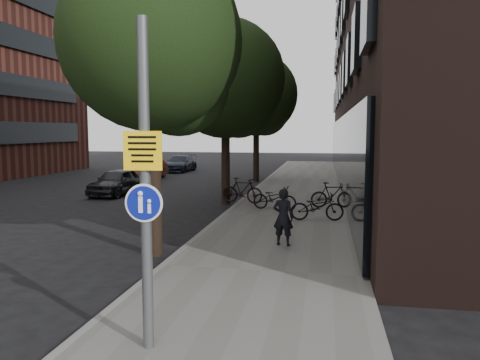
% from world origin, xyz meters
% --- Properties ---
extents(ground, '(120.00, 120.00, 0.00)m').
position_xyz_m(ground, '(0.00, 0.00, 0.00)').
color(ground, black).
rests_on(ground, ground).
extents(sidewalk, '(4.50, 60.00, 0.12)m').
position_xyz_m(sidewalk, '(0.25, 10.00, 0.06)').
color(sidewalk, '#65625D').
rests_on(sidewalk, ground).
extents(curb_edge, '(0.15, 60.00, 0.13)m').
position_xyz_m(curb_edge, '(-2.00, 10.00, 0.07)').
color(curb_edge, slate).
rests_on(curb_edge, ground).
extents(building_right_dark_brick, '(12.00, 40.00, 18.00)m').
position_xyz_m(building_right_dark_brick, '(8.50, 22.00, 9.00)').
color(building_right_dark_brick, black).
rests_on(building_right_dark_brick, ground).
extents(street_tree_near, '(4.40, 4.40, 7.50)m').
position_xyz_m(street_tree_near, '(-2.53, 4.64, 5.11)').
color(street_tree_near, black).
rests_on(street_tree_near, ground).
extents(street_tree_mid, '(5.00, 5.00, 7.80)m').
position_xyz_m(street_tree_mid, '(-2.53, 13.14, 5.11)').
color(street_tree_mid, black).
rests_on(street_tree_mid, ground).
extents(street_tree_far, '(5.00, 5.00, 7.80)m').
position_xyz_m(street_tree_far, '(-2.53, 22.14, 5.11)').
color(street_tree_far, black).
rests_on(street_tree_far, ground).
extents(signpost, '(0.52, 0.15, 4.50)m').
position_xyz_m(signpost, '(-0.82, -0.51, 2.39)').
color(signpost, '#595B5E').
rests_on(signpost, sidewalk).
extents(pedestrian, '(0.61, 0.46, 1.51)m').
position_xyz_m(pedestrian, '(0.51, 5.64, 0.87)').
color(pedestrian, black).
rests_on(pedestrian, sidewalk).
extents(parked_bike_facade_near, '(1.83, 0.80, 0.93)m').
position_xyz_m(parked_bike_facade_near, '(1.33, 9.28, 0.59)').
color(parked_bike_facade_near, black).
rests_on(parked_bike_facade_near, sidewalk).
extents(parked_bike_facade_far, '(1.73, 0.72, 1.01)m').
position_xyz_m(parked_bike_facade_far, '(1.87, 12.00, 0.62)').
color(parked_bike_facade_far, black).
rests_on(parked_bike_facade_far, sidewalk).
extents(parked_bike_curb_near, '(1.83, 0.99, 0.91)m').
position_xyz_m(parked_bike_curb_near, '(-0.30, 11.16, 0.58)').
color(parked_bike_curb_near, black).
rests_on(parked_bike_curb_near, sidewalk).
extents(parked_bike_curb_far, '(1.83, 0.82, 1.06)m').
position_xyz_m(parked_bike_curb_far, '(-1.80, 12.55, 0.65)').
color(parked_bike_curb_far, black).
rests_on(parked_bike_curb_far, sidewalk).
extents(parked_car_near, '(1.75, 3.87, 1.29)m').
position_xyz_m(parked_car_near, '(-8.44, 14.81, 0.65)').
color(parked_car_near, '#232326').
rests_on(parked_car_near, ground).
extents(parked_car_mid, '(1.45, 3.98, 1.30)m').
position_xyz_m(parked_car_mid, '(-9.70, 22.15, 0.65)').
color(parked_car_mid, '#541918').
rests_on(parked_car_mid, ground).
extents(parked_car_far, '(1.85, 4.32, 1.24)m').
position_xyz_m(parked_car_far, '(-9.40, 28.05, 0.62)').
color(parked_car_far, '#1B2132').
rests_on(parked_car_far, ground).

